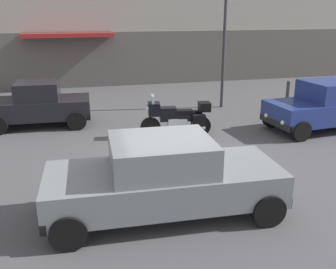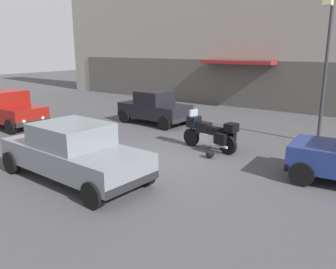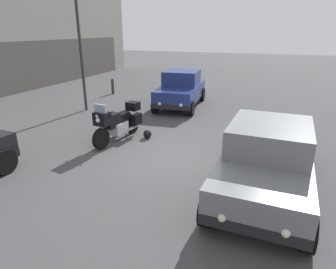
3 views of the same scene
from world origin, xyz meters
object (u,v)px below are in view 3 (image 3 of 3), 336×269
object	(u,v)px
helmet	(147,134)
car_wagon_end	(181,89)
streetlamp_curbside	(82,38)
bollard_curbside	(113,86)
motorcycle	(118,122)
car_sedan_far	(268,157)

from	to	relation	value
helmet	car_wagon_end	world-z (taller)	car_wagon_end
car_wagon_end	streetlamp_curbside	bearing A→B (deg)	-64.50
helmet	bollard_curbside	distance (m)	7.55
motorcycle	streetlamp_curbside	bearing A→B (deg)	-124.41
car_sedan_far	streetlamp_curbside	size ratio (longest dim) A/B	0.91
motorcycle	car_sedan_far	world-z (taller)	car_sedan_far
car_sedan_far	bollard_curbside	bearing A→B (deg)	-130.26
car_sedan_far	car_wagon_end	distance (m)	7.74
helmet	bollard_curbside	bearing A→B (deg)	39.28
helmet	car_wagon_end	xyz separation A→B (m)	(4.50, 0.32, 0.67)
car_wagon_end	motorcycle	bearing A→B (deg)	-10.77
helmet	bollard_curbside	xyz separation A→B (m)	(5.84, 4.78, 0.31)
car_wagon_end	streetlamp_curbside	distance (m)	4.79
motorcycle	bollard_curbside	bearing A→B (deg)	-140.31
helmet	streetlamp_curbside	world-z (taller)	streetlamp_curbside
car_sedan_far	bollard_curbside	size ratio (longest dim) A/B	5.45
car_sedan_far	car_wagon_end	world-z (taller)	car_wagon_end
helmet	bollard_curbside	world-z (taller)	bollard_curbside
motorcycle	bollard_curbside	distance (m)	7.46
bollard_curbside	car_sedan_far	bearing A→B (deg)	-132.46
car_sedan_far	motorcycle	bearing A→B (deg)	-106.43
streetlamp_curbside	car_wagon_end	bearing A→B (deg)	-59.34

